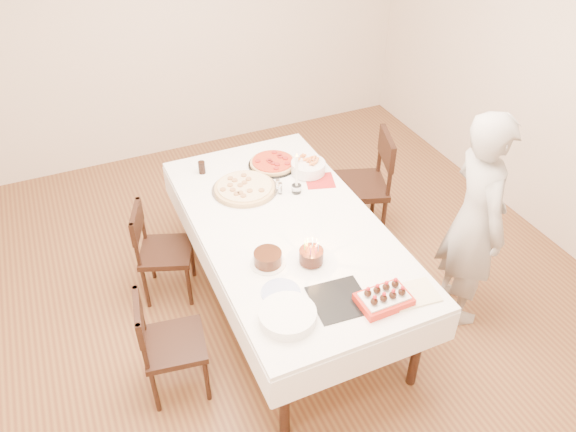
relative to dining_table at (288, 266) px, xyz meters
name	(u,v)px	position (x,y,z in m)	size (l,w,h in m)	color
floor	(296,299)	(0.07, 0.02, -0.38)	(5.00, 5.00, 0.00)	brown
wall_back	(184,16)	(0.07, 2.52, 0.98)	(4.50, 0.04, 2.70)	beige
dining_table	(288,266)	(0.00, 0.00, 0.00)	(1.14, 2.14, 0.75)	white
chair_right_savory	(358,186)	(0.87, 0.55, 0.09)	(0.47, 0.47, 0.93)	black
chair_left_savory	(166,252)	(-0.74, 0.49, 0.01)	(0.39, 0.39, 0.77)	black
chair_left_dessert	(174,344)	(-0.90, -0.36, 0.01)	(0.39, 0.39, 0.77)	black
person	(475,221)	(1.11, -0.50, 0.41)	(0.57, 0.38, 1.57)	#A19E98
pizza_white	(245,188)	(-0.12, 0.48, 0.40)	(0.47, 0.47, 0.04)	beige
pizza_pepperoni	(273,163)	(0.19, 0.70, 0.40)	(0.37, 0.37, 0.04)	red
red_placemat	(320,181)	(0.42, 0.37, 0.38)	(0.20, 0.20, 0.01)	#B21E1E
pasta_bowl	(308,167)	(0.39, 0.50, 0.42)	(0.25, 0.25, 0.08)	white
taper_candle	(297,173)	(0.20, 0.31, 0.54)	(0.07, 0.07, 0.32)	white
shaker_pair	(280,188)	(0.09, 0.34, 0.42)	(0.08, 0.08, 0.09)	white
cola_glass	(202,167)	(-0.33, 0.82, 0.42)	(0.05, 0.05, 0.10)	black
layer_cake	(268,258)	(-0.27, -0.30, 0.42)	(0.22, 0.22, 0.09)	#35190D
cake_board	(339,300)	(-0.02, -0.74, 0.38)	(0.31, 0.31, 0.01)	black
birthday_cake	(311,252)	(-0.02, -0.40, 0.46)	(0.15, 0.15, 0.15)	#3D1A10
strawberry_box	(384,298)	(0.20, -0.86, 0.41)	(0.29, 0.20, 0.07)	red
box_lid	(411,295)	(0.37, -0.87, 0.38)	(0.29, 0.20, 0.02)	beige
plate_stack	(288,316)	(-0.34, -0.76, 0.41)	(0.31, 0.31, 0.06)	white
china_plate	(281,292)	(-0.29, -0.56, 0.38)	(0.23, 0.23, 0.01)	white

